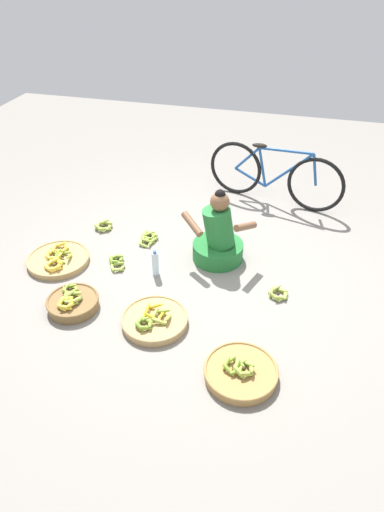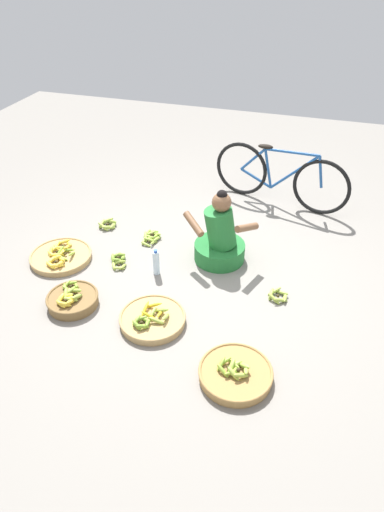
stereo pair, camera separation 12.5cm
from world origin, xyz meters
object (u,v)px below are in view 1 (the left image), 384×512
object	(u,v)px
banana_basket_front_right	(155,320)
banana_basket_mid_right	(73,302)
loose_bananas_back_center	(117,262)
loose_bananas_back_right	(148,238)
banana_basket_near_bicycle	(58,259)
banana_basket_mid_left	(241,372)
vendor_woman_front	(218,238)
water_bottle	(155,263)
loose_bananas_back_left	(278,294)
bicycle_leaning	(274,175)
loose_bananas_front_center	(104,226)

from	to	relation	value
banana_basket_front_right	banana_basket_mid_right	xyz separation A→B (m)	(-0.78, 0.01, 0.02)
loose_bananas_back_center	banana_basket_front_right	bearing A→B (deg)	-47.75
banana_basket_front_right	loose_bananas_back_right	world-z (taller)	banana_basket_front_right
banana_basket_near_bicycle	loose_bananas_back_center	distance (m)	0.61
banana_basket_mid_left	banana_basket_near_bicycle	bearing A→B (deg)	155.06
vendor_woman_front	banana_basket_near_bicycle	size ratio (longest dim) A/B	1.26
banana_basket_mid_left	banana_basket_front_right	bearing A→B (deg)	155.68
banana_basket_near_bicycle	water_bottle	size ratio (longest dim) A/B	2.24
vendor_woman_front	water_bottle	bearing A→B (deg)	-141.86
vendor_woman_front	loose_bananas_back_center	world-z (taller)	vendor_woman_front
water_bottle	banana_basket_front_right	bearing A→B (deg)	-72.27
loose_bananas_back_left	loose_bananas_back_center	world-z (taller)	loose_bananas_back_center
bicycle_leaning	loose_bananas_back_left	size ratio (longest dim) A/B	7.64
bicycle_leaning	loose_bananas_front_center	xyz separation A→B (m)	(-1.78, -1.13, -0.33)
banana_basket_mid_right	loose_bananas_back_center	xyz separation A→B (m)	(0.13, 0.71, -0.03)
vendor_woman_front	banana_basket_near_bicycle	xyz separation A→B (m)	(-1.57, -0.49, -0.21)
loose_bananas_back_center	loose_bananas_back_right	bearing A→B (deg)	72.16
banana_basket_front_right	loose_bananas_back_right	bearing A→B (deg)	111.77
loose_bananas_back_left	loose_bananas_front_center	xyz separation A→B (m)	(-2.05, 0.67, 0.00)
banana_basket_mid_right	loose_bananas_back_center	bearing A→B (deg)	79.53
banana_basket_front_right	water_bottle	xyz separation A→B (m)	(-0.21, 0.66, 0.09)
banana_basket_mid_left	loose_bananas_front_center	size ratio (longest dim) A/B	2.40
vendor_woman_front	banana_basket_near_bicycle	distance (m)	1.66
banana_basket_mid_left	loose_bananas_front_center	distance (m)	2.52
bicycle_leaning	loose_bananas_front_center	size ratio (longest dim) A/B	7.02
banana_basket_mid_left	loose_bananas_back_left	size ratio (longest dim) A/B	2.61
loose_bananas_front_center	vendor_woman_front	bearing A→B (deg)	-9.33
loose_bananas_back_left	banana_basket_front_right	bearing A→B (deg)	-147.27
banana_basket_mid_right	banana_basket_front_right	bearing A→B (deg)	-0.43
banana_basket_mid_left	loose_bananas_front_center	world-z (taller)	banana_basket_mid_left
loose_bananas_back_center	loose_bananas_front_center	xyz separation A→B (m)	(-0.41, 0.59, 0.00)
loose_bananas_back_left	banana_basket_near_bicycle	bearing A→B (deg)	-178.70
banana_basket_near_bicycle	loose_bananas_back_right	size ratio (longest dim) A/B	2.13
banana_basket_mid_right	banana_basket_near_bicycle	world-z (taller)	banana_basket_mid_right
loose_bananas_back_center	vendor_woman_front	bearing A→B (deg)	20.68
banana_basket_near_bicycle	loose_bananas_front_center	bearing A→B (deg)	75.56
water_bottle	loose_bananas_front_center	bearing A→B (deg)	142.63
loose_bananas_back_left	banana_basket_mid_right	bearing A→B (deg)	-160.33
loose_bananas_back_center	water_bottle	distance (m)	0.45
banana_basket_near_bicycle	loose_bananas_back_left	distance (m)	2.24
loose_bananas_back_right	banana_basket_mid_right	bearing A→B (deg)	-103.59
banana_basket_front_right	loose_bananas_back_left	distance (m)	1.18
banana_basket_front_right	water_bottle	world-z (taller)	water_bottle
loose_bananas_front_center	loose_bananas_back_left	bearing A→B (deg)	-17.99
banana_basket_mid_right	banana_basket_mid_left	world-z (taller)	banana_basket_mid_right
loose_bananas_front_center	loose_bananas_back_right	xyz separation A→B (m)	(0.57, -0.09, -0.00)
vendor_woman_front	bicycle_leaning	distance (m)	1.42
banana_basket_mid_left	loose_bananas_back_left	distance (m)	1.02
banana_basket_front_right	loose_bananas_front_center	bearing A→B (deg)	129.00
loose_bananas_front_center	loose_bananas_back_center	bearing A→B (deg)	-55.32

